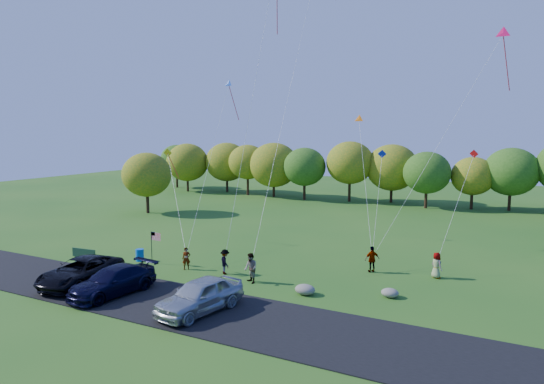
{
  "coord_description": "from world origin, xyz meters",
  "views": [
    {
      "loc": [
        16.24,
        -24.04,
        9.43
      ],
      "look_at": [
        0.45,
        6.0,
        5.1
      ],
      "focal_mm": 32.0,
      "sensor_mm": 36.0,
      "label": 1
    }
  ],
  "objects_px": {
    "flyer_e": "(436,265)",
    "flyer_c": "(225,262)",
    "trash_barrel": "(140,255)",
    "minivan_navy": "(113,281)",
    "minivan_dark": "(80,271)",
    "flyer_b": "(251,268)",
    "flyer_d": "(372,259)",
    "park_bench": "(85,256)",
    "minivan_silver": "(200,295)",
    "flyer_a": "(186,259)"
  },
  "relations": [
    {
      "from": "minivan_dark",
      "to": "flyer_b",
      "type": "bearing_deg",
      "value": 22.34
    },
    {
      "from": "minivan_silver",
      "to": "flyer_b",
      "type": "bearing_deg",
      "value": 101.71
    },
    {
      "from": "minivan_navy",
      "to": "park_bench",
      "type": "xyz_separation_m",
      "value": [
        -6.72,
        3.91,
        -0.24
      ]
    },
    {
      "from": "flyer_a",
      "to": "flyer_c",
      "type": "relative_size",
      "value": 0.92
    },
    {
      "from": "flyer_b",
      "to": "trash_barrel",
      "type": "distance_m",
      "value": 9.74
    },
    {
      "from": "flyer_b",
      "to": "flyer_e",
      "type": "distance_m",
      "value": 11.93
    },
    {
      "from": "minivan_silver",
      "to": "trash_barrel",
      "type": "relative_size",
      "value": 5.88
    },
    {
      "from": "park_bench",
      "to": "trash_barrel",
      "type": "xyz_separation_m",
      "value": [
        2.88,
        2.42,
        -0.16
      ]
    },
    {
      "from": "minivan_silver",
      "to": "flyer_a",
      "type": "xyz_separation_m",
      "value": [
        -5.54,
        6.05,
        -0.18
      ]
    },
    {
      "from": "minivan_silver",
      "to": "trash_barrel",
      "type": "bearing_deg",
      "value": 157.62
    },
    {
      "from": "minivan_silver",
      "to": "flyer_a",
      "type": "bearing_deg",
      "value": 142.25
    },
    {
      "from": "flyer_d",
      "to": "park_bench",
      "type": "height_order",
      "value": "flyer_d"
    },
    {
      "from": "flyer_d",
      "to": "flyer_b",
      "type": "bearing_deg",
      "value": 2.03
    },
    {
      "from": "flyer_b",
      "to": "park_bench",
      "type": "distance_m",
      "value": 12.71
    },
    {
      "from": "minivan_dark",
      "to": "flyer_e",
      "type": "xyz_separation_m",
      "value": [
        19.04,
        11.68,
        -0.03
      ]
    },
    {
      "from": "flyer_b",
      "to": "flyer_d",
      "type": "xyz_separation_m",
      "value": [
        6.04,
        5.75,
        -0.05
      ]
    },
    {
      "from": "minivan_dark",
      "to": "flyer_c",
      "type": "distance_m",
      "value": 8.93
    },
    {
      "from": "minivan_silver",
      "to": "minivan_dark",
      "type": "bearing_deg",
      "value": -172.21
    },
    {
      "from": "minivan_navy",
      "to": "flyer_b",
      "type": "xyz_separation_m",
      "value": [
        5.86,
        5.68,
        0.09
      ]
    },
    {
      "from": "flyer_b",
      "to": "flyer_d",
      "type": "relative_size",
      "value": 1.06
    },
    {
      "from": "minivan_dark",
      "to": "flyer_a",
      "type": "height_order",
      "value": "minivan_dark"
    },
    {
      "from": "minivan_dark",
      "to": "flyer_c",
      "type": "height_order",
      "value": "minivan_dark"
    },
    {
      "from": "flyer_b",
      "to": "trash_barrel",
      "type": "bearing_deg",
      "value": -149.72
    },
    {
      "from": "park_bench",
      "to": "minivan_navy",
      "type": "bearing_deg",
      "value": -35.49
    },
    {
      "from": "flyer_b",
      "to": "minivan_silver",
      "type": "bearing_deg",
      "value": -53.95
    },
    {
      "from": "minivan_dark",
      "to": "trash_barrel",
      "type": "height_order",
      "value": "minivan_dark"
    },
    {
      "from": "minivan_navy",
      "to": "flyer_c",
      "type": "bearing_deg",
      "value": 68.52
    },
    {
      "from": "flyer_c",
      "to": "flyer_e",
      "type": "relative_size",
      "value": 0.99
    },
    {
      "from": "minivan_silver",
      "to": "trash_barrel",
      "type": "distance_m",
      "value": 11.69
    },
    {
      "from": "flyer_b",
      "to": "flyer_c",
      "type": "distance_m",
      "value": 2.58
    },
    {
      "from": "minivan_silver",
      "to": "flyer_e",
      "type": "relative_size",
      "value": 3.09
    },
    {
      "from": "flyer_a",
      "to": "flyer_b",
      "type": "xyz_separation_m",
      "value": [
        5.35,
        -0.48,
        0.17
      ]
    },
    {
      "from": "flyer_d",
      "to": "flyer_e",
      "type": "xyz_separation_m",
      "value": [
        4.02,
        0.67,
        -0.05
      ]
    },
    {
      "from": "flyer_b",
      "to": "park_bench",
      "type": "bearing_deg",
      "value": -137.91
    },
    {
      "from": "flyer_d",
      "to": "trash_barrel",
      "type": "distance_m",
      "value": 16.55
    },
    {
      "from": "minivan_dark",
      "to": "flyer_a",
      "type": "distance_m",
      "value": 6.79
    },
    {
      "from": "minivan_navy",
      "to": "minivan_silver",
      "type": "height_order",
      "value": "minivan_silver"
    },
    {
      "from": "flyer_a",
      "to": "flyer_c",
      "type": "bearing_deg",
      "value": -29.4
    },
    {
      "from": "minivan_navy",
      "to": "flyer_d",
      "type": "bearing_deg",
      "value": 50.06
    },
    {
      "from": "trash_barrel",
      "to": "minivan_navy",
      "type": "bearing_deg",
      "value": -58.74
    },
    {
      "from": "minivan_navy",
      "to": "flyer_b",
      "type": "relative_size",
      "value": 2.88
    },
    {
      "from": "flyer_a",
      "to": "flyer_d",
      "type": "height_order",
      "value": "flyer_d"
    },
    {
      "from": "minivan_dark",
      "to": "flyer_b",
      "type": "height_order",
      "value": "flyer_b"
    },
    {
      "from": "minivan_navy",
      "to": "park_bench",
      "type": "height_order",
      "value": "minivan_navy"
    },
    {
      "from": "minivan_silver",
      "to": "trash_barrel",
      "type": "height_order",
      "value": "minivan_silver"
    },
    {
      "from": "flyer_a",
      "to": "flyer_d",
      "type": "relative_size",
      "value": 0.87
    },
    {
      "from": "flyer_c",
      "to": "park_bench",
      "type": "height_order",
      "value": "flyer_c"
    },
    {
      "from": "flyer_e",
      "to": "flyer_c",
      "type": "bearing_deg",
      "value": 62.92
    },
    {
      "from": "minivan_navy",
      "to": "park_bench",
      "type": "bearing_deg",
      "value": 156.0
    },
    {
      "from": "flyer_b",
      "to": "trash_barrel",
      "type": "relative_size",
      "value": 2.13
    }
  ]
}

